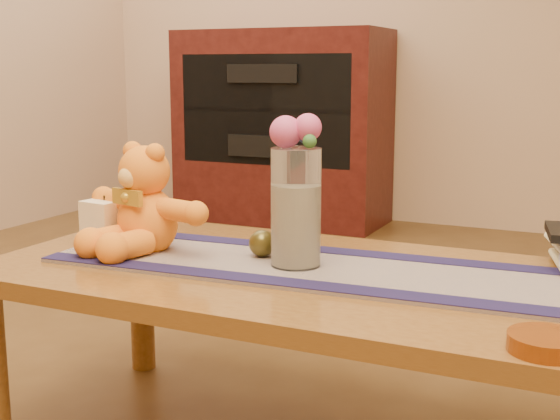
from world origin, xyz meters
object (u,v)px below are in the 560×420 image
at_px(pillar_candle, 105,221).
at_px(teddy_bear, 147,199).
at_px(book_bottom, 556,264).
at_px(amber_dish, 546,343).
at_px(bronze_ball, 262,243).
at_px(tv_remote, 558,232).
at_px(glass_vase, 296,208).

bearing_deg(pillar_candle, teddy_bear, -3.07).
xyz_separation_m(pillar_candle, book_bottom, (1.04, 0.25, -0.05)).
bearing_deg(amber_dish, pillar_candle, 165.27).
xyz_separation_m(teddy_bear, bronze_ball, (0.28, 0.05, -0.09)).
distance_m(teddy_bear, book_bottom, 0.95).
relative_size(book_bottom, tv_remote, 1.39).
bearing_deg(bronze_ball, tv_remote, 17.73).
height_order(pillar_candle, tv_remote, pillar_candle).
xyz_separation_m(pillar_candle, tv_remote, (1.04, 0.24, 0.02)).
relative_size(bronze_ball, book_bottom, 0.28).
distance_m(teddy_bear, amber_dish, 0.99).
bearing_deg(pillar_candle, bronze_ball, 5.40).
height_order(book_bottom, amber_dish, amber_dish).
xyz_separation_m(book_bottom, tv_remote, (0.00, -0.01, 0.07)).
height_order(bronze_ball, tv_remote, tv_remote).
distance_m(pillar_candle, amber_dish, 1.11).
bearing_deg(glass_vase, bronze_ball, 159.41).
bearing_deg(amber_dish, book_bottom, 93.71).
height_order(teddy_bear, amber_dish, teddy_bear).
height_order(pillar_candle, amber_dish, pillar_candle).
height_order(pillar_candle, book_bottom, pillar_candle).
height_order(teddy_bear, tv_remote, teddy_bear).
bearing_deg(glass_vase, tv_remote, 24.44).
relative_size(teddy_bear, tv_remote, 2.24).
relative_size(teddy_bear, bronze_ball, 5.71).
height_order(glass_vase, bronze_ball, glass_vase).
relative_size(book_bottom, amber_dish, 1.84).
xyz_separation_m(bronze_ball, amber_dish, (0.66, -0.32, -0.03)).
bearing_deg(tv_remote, pillar_candle, -177.56).
relative_size(glass_vase, tv_remote, 1.62).
distance_m(glass_vase, book_bottom, 0.59).
xyz_separation_m(tv_remote, amber_dish, (0.03, -0.52, -0.07)).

